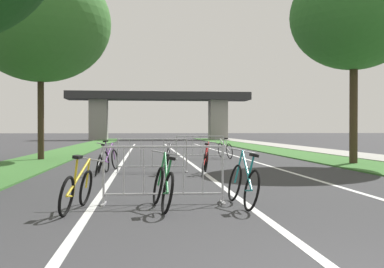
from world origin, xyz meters
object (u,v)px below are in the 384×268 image
(crowd_barrier_second, at_px, (152,156))
(crowd_barrier_third, at_px, (200,148))
(tree_left_cypress_far, at_px, (40,23))
(bicycle_black_2, at_px, (166,162))
(tree_right_oak_mid, at_px, (354,16))
(bicycle_white_7, at_px, (225,150))
(crowd_barrier_nearest, at_px, (164,175))
(bicycle_silver_6, at_px, (100,162))
(bicycle_teal_1, at_px, (243,184))
(bicycle_red_0, at_px, (205,162))
(bicycle_yellow_4, at_px, (77,189))
(bicycle_green_3, at_px, (163,187))
(bicycle_purple_5, at_px, (110,159))

(crowd_barrier_second, distance_m, crowd_barrier_third, 6.53)
(tree_left_cypress_far, height_order, bicycle_black_2, tree_left_cypress_far)
(tree_right_oak_mid, relative_size, bicycle_white_7, 4.39)
(crowd_barrier_nearest, bearing_deg, bicycle_silver_6, 106.66)
(crowd_barrier_nearest, height_order, bicycle_silver_6, crowd_barrier_nearest)
(bicycle_silver_6, bearing_deg, bicycle_white_7, 54.78)
(crowd_barrier_third, height_order, bicycle_teal_1, crowd_barrier_third)
(bicycle_red_0, bearing_deg, bicycle_yellow_4, -103.25)
(crowd_barrier_second, height_order, bicycle_red_0, crowd_barrier_second)
(tree_left_cypress_far, bearing_deg, bicycle_red_0, -46.30)
(bicycle_teal_1, xyz_separation_m, bicycle_black_2, (-1.06, 6.10, -0.03))
(bicycle_red_0, bearing_deg, bicycle_green_3, -91.69)
(tree_left_cypress_far, bearing_deg, bicycle_yellow_4, -75.24)
(crowd_barrier_second, bearing_deg, bicycle_white_7, 62.54)
(bicycle_yellow_4, bearing_deg, bicycle_green_3, 9.89)
(bicycle_green_3, height_order, bicycle_purple_5, bicycle_purple_5)
(bicycle_black_2, height_order, bicycle_purple_5, bicycle_purple_5)
(crowd_barrier_nearest, bearing_deg, bicycle_red_0, 74.94)
(crowd_barrier_nearest, xyz_separation_m, bicycle_yellow_4, (-1.44, -0.58, -0.16))
(tree_right_oak_mid, distance_m, bicycle_purple_5, 10.67)
(tree_right_oak_mid, bearing_deg, bicycle_purple_5, -168.27)
(crowd_barrier_second, xyz_separation_m, bicycle_teal_1, (1.47, -6.53, -0.13))
(crowd_barrier_nearest, distance_m, bicycle_silver_6, 5.79)
(bicycle_silver_6, bearing_deg, crowd_barrier_third, 59.93)
(bicycle_teal_1, bearing_deg, bicycle_purple_5, 107.91)
(bicycle_purple_5, bearing_deg, crowd_barrier_second, -11.33)
(crowd_barrier_second, distance_m, bicycle_silver_6, 1.67)
(bicycle_green_3, xyz_separation_m, bicycle_yellow_4, (-1.41, -0.02, -0.02))
(crowd_barrier_third, relative_size, bicycle_red_0, 1.37)
(crowd_barrier_third, xyz_separation_m, bicycle_yellow_4, (-3.59, -12.85, -0.16))
(bicycle_black_2, xyz_separation_m, bicycle_silver_6, (-1.97, -0.15, 0.01))
(bicycle_teal_1, bearing_deg, tree_left_cypress_far, 112.57)
(crowd_barrier_third, bearing_deg, bicycle_red_0, -95.59)
(crowd_barrier_nearest, bearing_deg, crowd_barrier_third, 80.07)
(tree_right_oak_mid, height_order, bicycle_silver_6, tree_right_oak_mid)
(bicycle_teal_1, xyz_separation_m, bicycle_purple_5, (-2.82, 7.14, -0.01))
(bicycle_black_2, relative_size, bicycle_yellow_4, 1.00)
(tree_right_oak_mid, xyz_separation_m, bicycle_silver_6, (-9.28, -3.07, -5.30))
(tree_left_cypress_far, bearing_deg, bicycle_green_3, -69.44)
(crowd_barrier_nearest, bearing_deg, bicycle_white_7, 75.27)
(crowd_barrier_second, height_order, bicycle_silver_6, crowd_barrier_second)
(bicycle_black_2, distance_m, bicycle_green_3, 6.27)
(crowd_barrier_second, bearing_deg, bicycle_yellow_4, -101.29)
(tree_left_cypress_far, relative_size, crowd_barrier_third, 3.83)
(crowd_barrier_third, height_order, bicycle_black_2, crowd_barrier_third)
(crowd_barrier_second, relative_size, bicycle_teal_1, 1.25)
(bicycle_yellow_4, bearing_deg, bicycle_teal_1, 12.74)
(tree_right_oak_mid, bearing_deg, crowd_barrier_nearest, -131.47)
(bicycle_green_3, height_order, bicycle_yellow_4, bicycle_green_3)
(crowd_barrier_nearest, height_order, bicycle_green_3, crowd_barrier_nearest)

